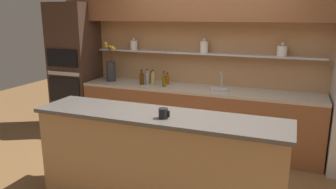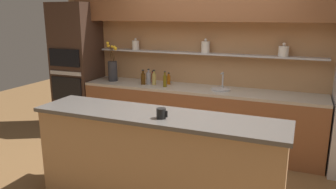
{
  "view_description": "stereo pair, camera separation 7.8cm",
  "coord_description": "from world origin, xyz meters",
  "px_view_note": "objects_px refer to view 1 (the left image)",
  "views": [
    {
      "loc": [
        1.22,
        -3.32,
        1.98
      ],
      "look_at": [
        -0.23,
        0.39,
        1.0
      ],
      "focal_mm": 35.0,
      "sensor_mm": 36.0,
      "label": 1
    },
    {
      "loc": [
        1.3,
        -3.29,
        1.98
      ],
      "look_at": [
        -0.23,
        0.39,
        1.0
      ],
      "focal_mm": 35.0,
      "sensor_mm": 36.0,
      "label": 2
    }
  ],
  "objects_px": {
    "flower_vase": "(111,69)",
    "bottle_spirit_1": "(147,78)",
    "oven_tower": "(75,68)",
    "bottle_oil_4": "(164,81)",
    "bottle_spirit_0": "(153,79)",
    "coffee_mug": "(163,113)",
    "bottle_spirit_2": "(142,79)",
    "sink_fixture": "(220,88)",
    "bottle_sauce_3": "(167,79)",
    "bottle_sauce_5": "(152,78)"
  },
  "relations": [
    {
      "from": "flower_vase",
      "to": "sink_fixture",
      "type": "bearing_deg",
      "value": 0.62
    },
    {
      "from": "flower_vase",
      "to": "bottle_spirit_2",
      "type": "xyz_separation_m",
      "value": [
        0.58,
        -0.07,
        -0.1
      ]
    },
    {
      "from": "flower_vase",
      "to": "bottle_sauce_5",
      "type": "distance_m",
      "value": 0.68
    },
    {
      "from": "bottle_oil_4",
      "to": "coffee_mug",
      "type": "distance_m",
      "value": 1.84
    },
    {
      "from": "bottle_spirit_0",
      "to": "bottle_sauce_5",
      "type": "relative_size",
      "value": 1.24
    },
    {
      "from": "flower_vase",
      "to": "bottle_spirit_1",
      "type": "bearing_deg",
      "value": -1.11
    },
    {
      "from": "bottle_spirit_1",
      "to": "bottle_spirit_2",
      "type": "bearing_deg",
      "value": -140.83
    },
    {
      "from": "oven_tower",
      "to": "bottle_sauce_5",
      "type": "bearing_deg",
      "value": 5.77
    },
    {
      "from": "bottle_oil_4",
      "to": "bottle_sauce_5",
      "type": "relative_size",
      "value": 1.27
    },
    {
      "from": "bottle_spirit_0",
      "to": "bottle_spirit_2",
      "type": "xyz_separation_m",
      "value": [
        -0.17,
        -0.05,
        -0.0
      ]
    },
    {
      "from": "oven_tower",
      "to": "bottle_spirit_2",
      "type": "xyz_separation_m",
      "value": [
        1.29,
        -0.08,
        -0.07
      ]
    },
    {
      "from": "bottle_spirit_0",
      "to": "bottle_oil_4",
      "type": "height_order",
      "value": "bottle_oil_4"
    },
    {
      "from": "bottle_spirit_2",
      "to": "bottle_sauce_5",
      "type": "height_order",
      "value": "bottle_spirit_2"
    },
    {
      "from": "bottle_oil_4",
      "to": "bottle_spirit_1",
      "type": "bearing_deg",
      "value": 164.68
    },
    {
      "from": "flower_vase",
      "to": "bottle_sauce_3",
      "type": "distance_m",
      "value": 0.96
    },
    {
      "from": "oven_tower",
      "to": "bottle_spirit_1",
      "type": "xyz_separation_m",
      "value": [
        1.36,
        -0.02,
        -0.07
      ]
    },
    {
      "from": "bottle_spirit_0",
      "to": "bottle_spirit_2",
      "type": "distance_m",
      "value": 0.17
    },
    {
      "from": "bottle_spirit_1",
      "to": "coffee_mug",
      "type": "xyz_separation_m",
      "value": [
        1.0,
        -1.79,
        0.05
      ]
    },
    {
      "from": "bottle_sauce_3",
      "to": "bottle_sauce_5",
      "type": "distance_m",
      "value": 0.3
    },
    {
      "from": "bottle_spirit_2",
      "to": "flower_vase",
      "type": "bearing_deg",
      "value": 173.29
    },
    {
      "from": "bottle_spirit_2",
      "to": "bottle_sauce_3",
      "type": "height_order",
      "value": "bottle_spirit_2"
    },
    {
      "from": "bottle_oil_4",
      "to": "sink_fixture",
      "type": "bearing_deg",
      "value": 8.05
    },
    {
      "from": "bottle_spirit_2",
      "to": "coffee_mug",
      "type": "relative_size",
      "value": 2.1
    },
    {
      "from": "bottle_oil_4",
      "to": "bottle_sauce_3",
      "type": "bearing_deg",
      "value": 95.29
    },
    {
      "from": "sink_fixture",
      "to": "oven_tower",
      "type": "bearing_deg",
      "value": -179.71
    },
    {
      "from": "bottle_spirit_0",
      "to": "coffee_mug",
      "type": "distance_m",
      "value": 2.0
    },
    {
      "from": "flower_vase",
      "to": "bottle_spirit_1",
      "type": "xyz_separation_m",
      "value": [
        0.65,
        -0.01,
        -0.1
      ]
    },
    {
      "from": "bottle_spirit_1",
      "to": "bottle_sauce_3",
      "type": "distance_m",
      "value": 0.31
    },
    {
      "from": "oven_tower",
      "to": "bottle_spirit_0",
      "type": "bearing_deg",
      "value": -1.07
    },
    {
      "from": "bottle_spirit_2",
      "to": "bottle_oil_4",
      "type": "height_order",
      "value": "bottle_oil_4"
    },
    {
      "from": "sink_fixture",
      "to": "bottle_oil_4",
      "type": "distance_m",
      "value": 0.84
    },
    {
      "from": "bottle_spirit_2",
      "to": "bottle_sauce_3",
      "type": "bearing_deg",
      "value": 24.62
    },
    {
      "from": "bottle_sauce_5",
      "to": "sink_fixture",
      "type": "bearing_deg",
      "value": -6.25
    },
    {
      "from": "bottle_spirit_0",
      "to": "coffee_mug",
      "type": "height_order",
      "value": "bottle_spirit_0"
    },
    {
      "from": "bottle_spirit_0",
      "to": "bottle_oil_4",
      "type": "distance_m",
      "value": 0.23
    },
    {
      "from": "bottle_sauce_5",
      "to": "coffee_mug",
      "type": "height_order",
      "value": "coffee_mug"
    },
    {
      "from": "flower_vase",
      "to": "coffee_mug",
      "type": "bearing_deg",
      "value": -47.54
    },
    {
      "from": "bottle_spirit_1",
      "to": "coffee_mug",
      "type": "bearing_deg",
      "value": -60.87
    },
    {
      "from": "bottle_spirit_1",
      "to": "bottle_spirit_2",
      "type": "xyz_separation_m",
      "value": [
        -0.07,
        -0.06,
        -0.0
      ]
    },
    {
      "from": "bottle_oil_4",
      "to": "coffee_mug",
      "type": "height_order",
      "value": "bottle_oil_4"
    },
    {
      "from": "sink_fixture",
      "to": "bottle_spirit_0",
      "type": "relative_size",
      "value": 1.18
    },
    {
      "from": "flower_vase",
      "to": "bottle_oil_4",
      "type": "distance_m",
      "value": 0.97
    },
    {
      "from": "flower_vase",
      "to": "coffee_mug",
      "type": "relative_size",
      "value": 5.81
    },
    {
      "from": "bottle_spirit_2",
      "to": "sink_fixture",
      "type": "bearing_deg",
      "value": 4.17
    },
    {
      "from": "oven_tower",
      "to": "bottle_oil_4",
      "type": "bearing_deg",
      "value": -3.59
    },
    {
      "from": "oven_tower",
      "to": "coffee_mug",
      "type": "relative_size",
      "value": 19.71
    },
    {
      "from": "bottle_spirit_1",
      "to": "flower_vase",
      "type": "bearing_deg",
      "value": 178.89
    },
    {
      "from": "flower_vase",
      "to": "bottle_spirit_1",
      "type": "height_order",
      "value": "flower_vase"
    },
    {
      "from": "bottle_spirit_1",
      "to": "bottle_oil_4",
      "type": "relative_size",
      "value": 1.01
    },
    {
      "from": "oven_tower",
      "to": "bottle_oil_4",
      "type": "xyz_separation_m",
      "value": [
        1.67,
        -0.1,
        -0.07
      ]
    }
  ]
}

